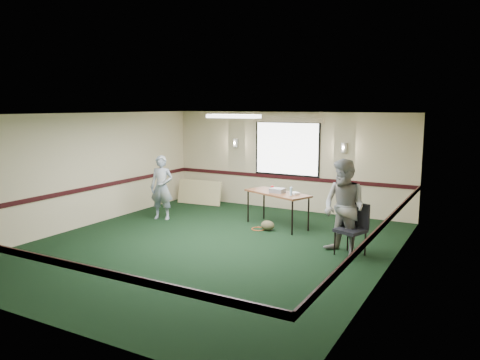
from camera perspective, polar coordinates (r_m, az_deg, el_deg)
The scene contains 13 objects.
ground at distance 9.77m, azimuth -3.72°, elevation -8.03°, with size 8.00×8.00×0.00m, color black.
room_shell at distance 11.26m, azimuth 2.02°, elevation 2.49°, with size 8.00×8.02×8.00m.
folding_table at distance 11.15m, azimuth 4.57°, elevation -1.81°, with size 1.79×1.24×0.83m.
projector at distance 11.08m, azimuth 4.58°, elevation -1.28°, with size 0.32×0.27×0.11m, color gray.
game_console at distance 10.93m, azimuth 6.70°, elevation -1.61°, with size 0.19×0.15×0.05m, color white.
red_cup at distance 11.28m, azimuth 3.97°, elevation -1.04°, with size 0.08×0.08×0.13m, color #BB0C0E.
water_bottle at distance 10.75m, azimuth 6.24°, elevation -1.38°, with size 0.06×0.06×0.20m, color #7CACCB.
duffel_bag at distance 10.91m, azimuth 3.39°, elevation -5.56°, with size 0.33×0.25×0.23m, color #443D26.
cable_coil at distance 11.02m, azimuth 2.25°, elevation -5.98°, with size 0.32×0.32×0.02m, color #E14A1C.
folded_table at distance 13.76m, azimuth -4.97°, elevation -1.51°, with size 1.38×0.06×0.71m, color tan.
conference_chair at distance 9.35m, azimuth 13.70°, elevation -5.32°, with size 0.64×0.65×1.00m.
person_left at distance 12.01m, azimuth -9.53°, elevation -0.91°, with size 0.59×0.39×1.63m, color #445E97.
person_right at distance 9.20m, azimuth 12.57°, elevation -3.30°, with size 0.91×0.71×1.87m, color #6F8EAC.
Camera 1 is at (5.04, -7.86, 2.87)m, focal length 35.00 mm.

